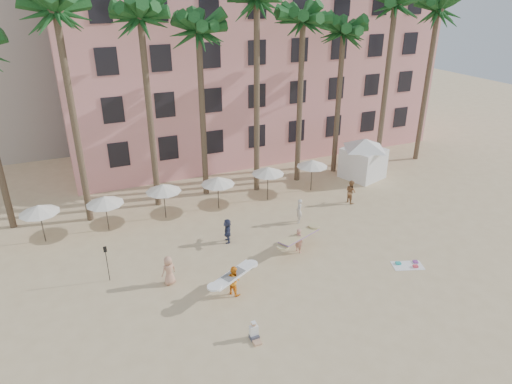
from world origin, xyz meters
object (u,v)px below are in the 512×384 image
object	(u,v)px
carrier_yellow	(299,239)
carrier_white	(234,279)
pink_hotel	(247,66)
cabana	(364,155)

from	to	relation	value
carrier_yellow	carrier_white	distance (m)	5.76
carrier_yellow	pink_hotel	bearing A→B (deg)	75.60
cabana	carrier_yellow	bearing A→B (deg)	-141.97
carrier_white	pink_hotel	bearing A→B (deg)	65.58
cabana	carrier_white	xyz separation A→B (m)	(-16.17, -10.86, -1.15)
pink_hotel	carrier_white	size ratio (longest dim) A/B	12.20
cabana	carrier_yellow	size ratio (longest dim) A/B	1.70
cabana	carrier_yellow	distance (m)	13.89
carrier_yellow	carrier_white	bearing A→B (deg)	-156.10
pink_hotel	carrier_yellow	xyz separation A→B (m)	(-5.47, -21.32, -7.05)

